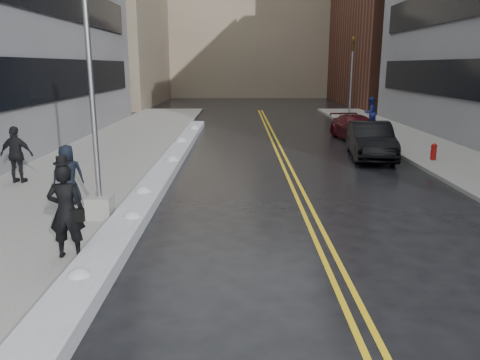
{
  "coord_description": "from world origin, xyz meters",
  "views": [
    {
      "loc": [
        0.47,
        -10.14,
        4.18
      ],
      "look_at": [
        0.5,
        1.59,
        1.3
      ],
      "focal_mm": 35.0,
      "sensor_mm": 36.0,
      "label": 1
    }
  ],
  "objects_px": {
    "lamppost": "(94,130)",
    "car_black": "(371,140)",
    "pedestrian_fedora": "(66,211)",
    "pedestrian_d": "(17,155)",
    "traffic_signal": "(351,77)",
    "pedestrian_c": "(68,175)",
    "car_maroon": "(356,128)",
    "fire_hydrant": "(434,151)",
    "pedestrian_east": "(370,113)"
  },
  "relations": [
    {
      "from": "lamppost",
      "to": "pedestrian_d",
      "type": "relative_size",
      "value": 3.82
    },
    {
      "from": "pedestrian_fedora",
      "to": "pedestrian_d",
      "type": "xyz_separation_m",
      "value": [
        -4.11,
        6.61,
        -0.03
      ]
    },
    {
      "from": "traffic_signal",
      "to": "car_maroon",
      "type": "bearing_deg",
      "value": -100.0
    },
    {
      "from": "car_maroon",
      "to": "pedestrian_east",
      "type": "bearing_deg",
      "value": 58.9
    },
    {
      "from": "pedestrian_c",
      "to": "lamppost",
      "type": "bearing_deg",
      "value": 114.94
    },
    {
      "from": "traffic_signal",
      "to": "pedestrian_d",
      "type": "xyz_separation_m",
      "value": [
        -15.81,
        -18.06,
        -2.25
      ]
    },
    {
      "from": "fire_hydrant",
      "to": "pedestrian_fedora",
      "type": "height_order",
      "value": "pedestrian_fedora"
    },
    {
      "from": "lamppost",
      "to": "pedestrian_fedora",
      "type": "bearing_deg",
      "value": -87.85
    },
    {
      "from": "fire_hydrant",
      "to": "pedestrian_c",
      "type": "relative_size",
      "value": 0.41
    },
    {
      "from": "fire_hydrant",
      "to": "pedestrian_c",
      "type": "bearing_deg",
      "value": -153.67
    },
    {
      "from": "fire_hydrant",
      "to": "car_maroon",
      "type": "distance_m",
      "value": 6.68
    },
    {
      "from": "pedestrian_fedora",
      "to": "pedestrian_d",
      "type": "relative_size",
      "value": 1.03
    },
    {
      "from": "lamppost",
      "to": "car_maroon",
      "type": "distance_m",
      "value": 17.91
    },
    {
      "from": "fire_hydrant",
      "to": "traffic_signal",
      "type": "height_order",
      "value": "traffic_signal"
    },
    {
      "from": "lamppost",
      "to": "fire_hydrant",
      "type": "height_order",
      "value": "lamppost"
    },
    {
      "from": "car_black",
      "to": "pedestrian_fedora",
      "type": "bearing_deg",
      "value": -122.69
    },
    {
      "from": "fire_hydrant",
      "to": "pedestrian_c",
      "type": "height_order",
      "value": "pedestrian_c"
    },
    {
      "from": "traffic_signal",
      "to": "car_maroon",
      "type": "distance_m",
      "value": 8.16
    },
    {
      "from": "lamppost",
      "to": "pedestrian_d",
      "type": "distance_m",
      "value": 5.79
    },
    {
      "from": "pedestrian_c",
      "to": "car_maroon",
      "type": "distance_m",
      "value": 17.62
    },
    {
      "from": "pedestrian_fedora",
      "to": "pedestrian_east",
      "type": "height_order",
      "value": "pedestrian_fedora"
    },
    {
      "from": "pedestrian_fedora",
      "to": "car_maroon",
      "type": "distance_m",
      "value": 19.99
    },
    {
      "from": "lamppost",
      "to": "car_black",
      "type": "relative_size",
      "value": 1.52
    },
    {
      "from": "fire_hydrant",
      "to": "car_black",
      "type": "relative_size",
      "value": 0.15
    },
    {
      "from": "pedestrian_c",
      "to": "pedestrian_d",
      "type": "relative_size",
      "value": 0.9
    },
    {
      "from": "car_black",
      "to": "car_maroon",
      "type": "bearing_deg",
      "value": 89.94
    },
    {
      "from": "lamppost",
      "to": "traffic_signal",
      "type": "distance_m",
      "value": 24.98
    },
    {
      "from": "fire_hydrant",
      "to": "car_maroon",
      "type": "bearing_deg",
      "value": 105.98
    },
    {
      "from": "pedestrian_fedora",
      "to": "pedestrian_d",
      "type": "height_order",
      "value": "pedestrian_fedora"
    },
    {
      "from": "lamppost",
      "to": "traffic_signal",
      "type": "bearing_deg",
      "value": 61.79
    },
    {
      "from": "pedestrian_d",
      "to": "car_maroon",
      "type": "bearing_deg",
      "value": -139.25
    },
    {
      "from": "fire_hydrant",
      "to": "pedestrian_east",
      "type": "xyz_separation_m",
      "value": [
        0.1,
        10.72,
        0.61
      ]
    },
    {
      "from": "lamppost",
      "to": "pedestrian_east",
      "type": "bearing_deg",
      "value": 56.47
    },
    {
      "from": "lamppost",
      "to": "car_black",
      "type": "distance_m",
      "value": 13.57
    },
    {
      "from": "lamppost",
      "to": "pedestrian_c",
      "type": "xyz_separation_m",
      "value": [
        -1.28,
        1.28,
        -1.49
      ]
    },
    {
      "from": "pedestrian_d",
      "to": "pedestrian_east",
      "type": "distance_m",
      "value": 22.08
    },
    {
      "from": "traffic_signal",
      "to": "car_black",
      "type": "distance_m",
      "value": 13.22
    },
    {
      "from": "lamppost",
      "to": "pedestrian_east",
      "type": "xyz_separation_m",
      "value": [
        12.4,
        18.72,
        -1.37
      ]
    },
    {
      "from": "traffic_signal",
      "to": "pedestrian_c",
      "type": "height_order",
      "value": "traffic_signal"
    },
    {
      "from": "pedestrian_fedora",
      "to": "car_black",
      "type": "distance_m",
      "value": 15.35
    },
    {
      "from": "lamppost",
      "to": "pedestrian_east",
      "type": "distance_m",
      "value": 22.5
    },
    {
      "from": "pedestrian_c",
      "to": "car_maroon",
      "type": "xyz_separation_m",
      "value": [
        11.74,
        13.14,
        -0.34
      ]
    },
    {
      "from": "pedestrian_c",
      "to": "car_black",
      "type": "xyz_separation_m",
      "value": [
        11.12,
        7.9,
        -0.22
      ]
    },
    {
      "from": "fire_hydrant",
      "to": "traffic_signal",
      "type": "xyz_separation_m",
      "value": [
        -0.5,
        14.0,
        2.85
      ]
    },
    {
      "from": "car_maroon",
      "to": "pedestrian_c",
      "type": "bearing_deg",
      "value": -138.58
    },
    {
      "from": "lamppost",
      "to": "car_black",
      "type": "height_order",
      "value": "lamppost"
    },
    {
      "from": "fire_hydrant",
      "to": "car_black",
      "type": "height_order",
      "value": "car_black"
    },
    {
      "from": "pedestrian_east",
      "to": "pedestrian_c",
      "type": "bearing_deg",
      "value": 20.7
    },
    {
      "from": "car_black",
      "to": "traffic_signal",
      "type": "bearing_deg",
      "value": 88.02
    },
    {
      "from": "pedestrian_fedora",
      "to": "car_maroon",
      "type": "height_order",
      "value": "pedestrian_fedora"
    }
  ]
}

